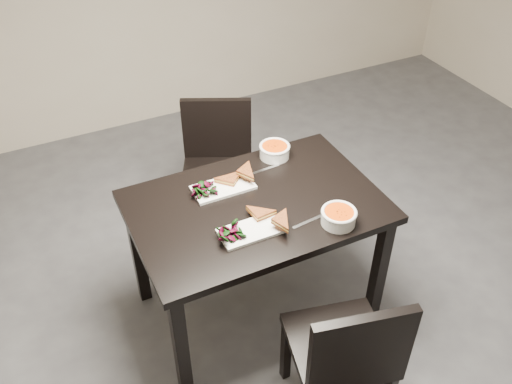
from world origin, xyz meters
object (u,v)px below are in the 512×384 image
plate_near (251,231)px  soup_bowl_near (339,216)px  table (256,219)px  plate_far (223,187)px  soup_bowl_far (275,150)px  chair_far (217,161)px  chair_near (346,352)px

plate_near → soup_bowl_near: size_ratio=1.78×
table → plate_far: bearing=119.1°
table → soup_bowl_far: (0.26, 0.31, 0.14)m
table → soup_bowl_near: size_ratio=7.26×
plate_far → chair_far: bearing=71.0°
chair_near → chair_far: bearing=100.8°
plate_near → plate_far: (0.01, 0.35, 0.00)m
chair_near → soup_bowl_far: bearing=91.7°
plate_near → soup_bowl_near: 0.40m
soup_bowl_near → chair_far: bearing=99.6°
chair_far → plate_far: (-0.20, -0.58, 0.27)m
table → soup_bowl_near: soup_bowl_near is taller
soup_bowl_near → soup_bowl_far: same height
plate_far → table: bearing=-60.9°
chair_far → plate_near: (-0.21, -0.92, 0.27)m
table → plate_near: bearing=-121.7°
chair_near → chair_far: (0.05, 1.51, 0.00)m
soup_bowl_near → plate_far: (-0.37, 0.47, -0.03)m
table → plate_far: 0.23m
plate_near → table: bearing=58.3°
table → soup_bowl_far: bearing=50.0°
chair_near → plate_far: (-0.15, 0.93, 0.27)m
soup_bowl_far → chair_near: bearing=-101.0°
soup_bowl_near → plate_far: size_ratio=0.54×
chair_far → soup_bowl_near: chair_far is taller
table → soup_bowl_near: bearing=-46.3°
plate_near → soup_bowl_near: soup_bowl_near is taller
chair_near → plate_near: (-0.16, 0.58, 0.27)m
chair_near → soup_bowl_far: size_ratio=5.16×
table → chair_far: size_ratio=1.41×
chair_near → plate_near: chair_near is taller
soup_bowl_near → table: bearing=133.7°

